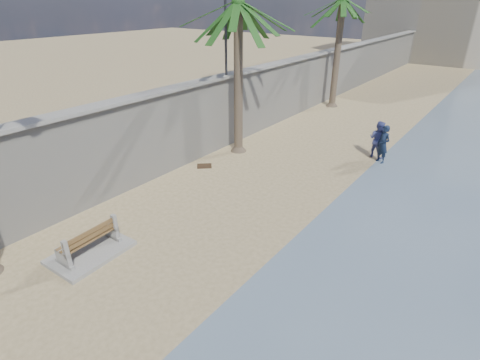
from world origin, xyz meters
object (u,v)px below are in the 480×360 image
Objects in this scene: palm_back at (343,1)px; person_a at (384,142)px; bench_far at (89,243)px; person_b at (378,137)px; palm_mid at (238,4)px.

person_a is (6.16, -8.09, -5.77)m from palm_back.
bench_far is at bearing -85.86° from palm_back.
bench_far is 21.47m from palm_back.
bench_far is 13.58m from person_b.
palm_back is (0.08, 10.96, 0.05)m from palm_mid.
palm_back is 3.92× the size of person_b.
palm_mid is 0.99× the size of palm_back.
bench_far is 1.14× the size of person_a.
person_a is (4.68, 12.35, 0.62)m from bench_far.
palm_mid is at bearing -125.14° from person_a.
person_b is at bearing 30.34° from palm_mid.
person_b is at bearing 71.75° from bench_far.
person_b reaches higher than bench_far.
palm_back is at bearing 157.44° from person_a.
palm_back reaches higher than person_b.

